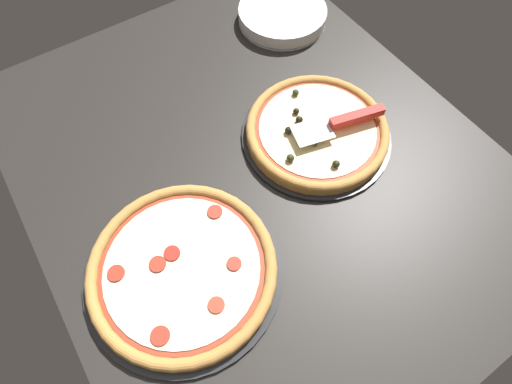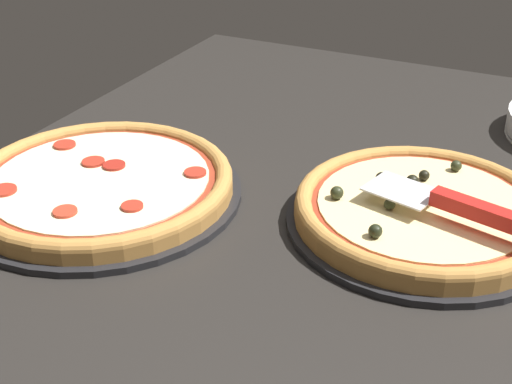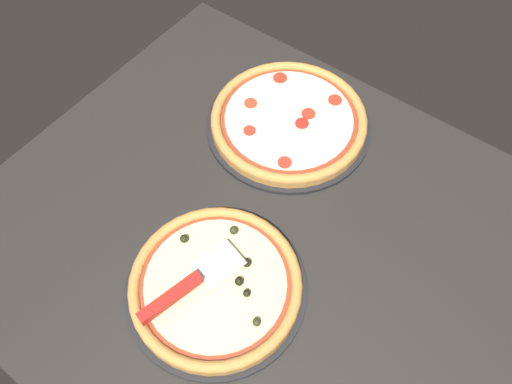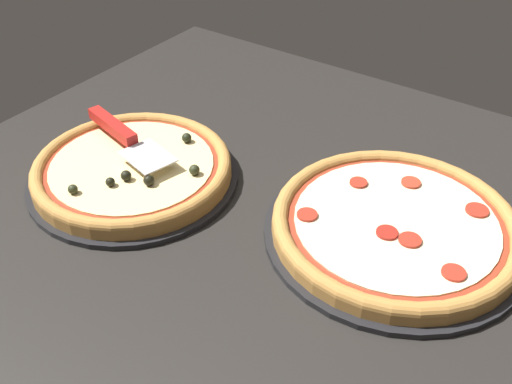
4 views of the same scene
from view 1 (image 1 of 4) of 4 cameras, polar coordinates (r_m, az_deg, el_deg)
ground_plane at (r=96.40cm, az=-0.04°, el=4.14°), size 124.66×102.76×3.60cm
pizza_pan_front at (r=99.34cm, az=8.55°, el=7.98°), size 36.33×36.33×1.00cm
pizza_front at (r=97.65cm, az=8.70°, el=8.73°), size 34.15×34.15×4.28cm
pizza_pan_back at (r=83.67cm, az=-10.27°, el=-11.17°), size 40.21×40.21×1.00cm
pizza_back at (r=81.81cm, az=-10.49°, el=-10.75°), size 37.80×37.80×3.05cm
serving_spatula at (r=96.55cm, az=13.08°, el=10.08°), size 9.70×22.78×2.00cm
plate_stack at (r=127.53cm, az=3.78°, el=23.92°), size 25.60×25.60×4.20cm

